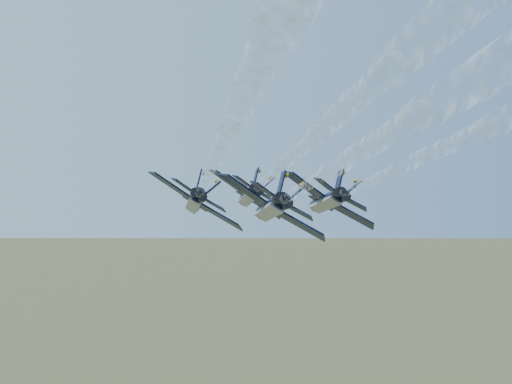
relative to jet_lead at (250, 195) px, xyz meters
name	(u,v)px	position (x,y,z in m)	size (l,w,h in m)	color
jet_lead	(250,195)	(0.00, 0.00, 0.00)	(11.75, 18.55, 7.86)	black
jet_left	(196,201)	(-11.71, -10.59, 0.00)	(11.75, 18.55, 7.86)	black
jet_right	(327,200)	(4.88, -15.74, 0.00)	(11.75, 18.55, 7.86)	black
jet_slot	(271,207)	(-7.13, -25.05, 0.00)	(11.75, 18.55, 7.86)	black
smoke_trail_lead	(318,241)	(-17.39, -57.05, 0.03)	(25.33, 76.57, 3.17)	white
smoke_trail_left	(197,276)	(-29.10, -67.64, 0.03)	(25.33, 76.57, 3.17)	white
smoke_trail_slot	(477,338)	(-24.52, -82.09, 0.03)	(25.33, 76.57, 3.17)	white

